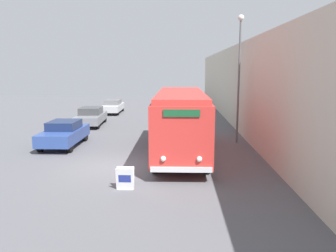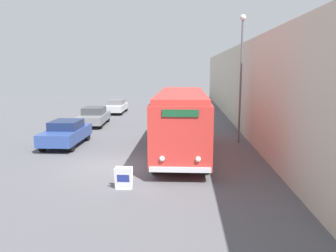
{
  "view_description": "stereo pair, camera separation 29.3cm",
  "coord_description": "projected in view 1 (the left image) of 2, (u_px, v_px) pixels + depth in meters",
  "views": [
    {
      "loc": [
        2.82,
        -14.56,
        4.48
      ],
      "look_at": [
        2.35,
        0.32,
        1.91
      ],
      "focal_mm": 35.0,
      "sensor_mm": 36.0,
      "label": 1
    },
    {
      "loc": [
        3.12,
        -14.55,
        4.48
      ],
      "look_at": [
        2.35,
        0.32,
        1.91
      ],
      "focal_mm": 35.0,
      "sensor_mm": 36.0,
      "label": 2
    }
  ],
  "objects": [
    {
      "name": "ground_plane",
      "position": [
        117.0,
        167.0,
        15.2
      ],
      "size": [
        80.0,
        80.0,
        0.0
      ],
      "primitive_type": "plane",
      "color": "#56565B"
    },
    {
      "name": "building_wall_right",
      "position": [
        239.0,
        87.0,
        24.27
      ],
      "size": [
        0.3,
        60.0,
        6.36
      ],
      "color": "beige",
      "rests_on": "ground_plane"
    },
    {
      "name": "vintage_bus",
      "position": [
        181.0,
        119.0,
        17.48
      ],
      "size": [
        2.57,
        9.82,
        3.32
      ],
      "color": "black",
      "rests_on": "ground_plane"
    },
    {
      "name": "sign_board",
      "position": [
        125.0,
        179.0,
        12.32
      ],
      "size": [
        0.67,
        0.33,
        0.87
      ],
      "color": "gray",
      "rests_on": "ground_plane"
    },
    {
      "name": "streetlamp",
      "position": [
        239.0,
        63.0,
        19.55
      ],
      "size": [
        0.36,
        0.36,
        7.65
      ],
      "color": "#595E60",
      "rests_on": "ground_plane"
    },
    {
      "name": "parked_car_near",
      "position": [
        64.0,
        133.0,
        19.31
      ],
      "size": [
        1.92,
        4.31,
        1.5
      ],
      "rotation": [
        0.0,
        0.0,
        -0.0
      ],
      "color": "black",
      "rests_on": "ground_plane"
    },
    {
      "name": "parked_car_mid",
      "position": [
        91.0,
        116.0,
        26.49
      ],
      "size": [
        2.21,
        4.74,
        1.47
      ],
      "rotation": [
        0.0,
        0.0,
        0.06
      ],
      "color": "black",
      "rests_on": "ground_plane"
    },
    {
      "name": "parked_car_far",
      "position": [
        113.0,
        106.0,
        33.95
      ],
      "size": [
        1.85,
        4.66,
        1.39
      ],
      "rotation": [
        0.0,
        0.0,
        0.02
      ],
      "color": "black",
      "rests_on": "ground_plane"
    }
  ]
}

